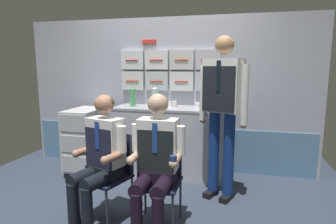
{
  "coord_description": "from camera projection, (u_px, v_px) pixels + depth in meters",
  "views": [
    {
      "loc": [
        0.97,
        -2.55,
        1.48
      ],
      "look_at": [
        0.3,
        0.27,
        1.01
      ],
      "focal_mm": 30.18,
      "sensor_mm": 36.0,
      "label": 1
    }
  ],
  "objects": [
    {
      "name": "folding_chair_left",
      "position": [
        112.0,
        166.0,
        2.79
      ],
      "size": [
        0.5,
        0.5,
        0.82
      ],
      "color": "#2D2D33",
      "rests_on": "ground"
    },
    {
      "name": "espresso_cup_small",
      "position": [
        170.0,
        104.0,
        3.89
      ],
      "size": [
        0.06,
        0.06,
        0.06
      ],
      "color": "white",
      "rests_on": "galley_counter"
    },
    {
      "name": "galley_counter",
      "position": [
        173.0,
        141.0,
        3.85
      ],
      "size": [
        1.57,
        0.53,
        0.93
      ],
      "color": "#ABAEB6",
      "rests_on": "ground"
    },
    {
      "name": "crew_member_standing",
      "position": [
        223.0,
        102.0,
        3.06
      ],
      "size": [
        0.53,
        0.38,
        1.8
      ],
      "color": "black",
      "rests_on": "ground"
    },
    {
      "name": "crew_member_right",
      "position": [
        156.0,
        158.0,
        2.49
      ],
      "size": [
        0.5,
        0.6,
        1.24
      ],
      "color": "black",
      "rests_on": "ground"
    },
    {
      "name": "galley_bulkhead",
      "position": [
        166.0,
        96.0,
        4.06
      ],
      "size": [
        4.2,
        0.14,
        2.15
      ],
      "color": "#A4A7B8",
      "rests_on": "ground"
    },
    {
      "name": "paper_cup_tan",
      "position": [
        175.0,
        104.0,
        3.76
      ],
      "size": [
        0.07,
        0.07,
        0.08
      ],
      "color": "silver",
      "rests_on": "galley_counter"
    },
    {
      "name": "coffee_cup_spare",
      "position": [
        198.0,
        105.0,
        3.72
      ],
      "size": [
        0.07,
        0.07,
        0.07
      ],
      "color": "white",
      "rests_on": "galley_counter"
    },
    {
      "name": "ground",
      "position": [
        134.0,
        213.0,
        2.92
      ],
      "size": [
        4.8,
        4.8,
        0.04
      ],
      "primitive_type": "cube",
      "color": "#2F3646"
    },
    {
      "name": "water_bottle_blue_cap",
      "position": [
        155.0,
        98.0,
        3.63
      ],
      "size": [
        0.08,
        0.08,
        0.3
      ],
      "color": "silver",
      "rests_on": "galley_counter"
    },
    {
      "name": "folding_chair_right",
      "position": [
        160.0,
        170.0,
        2.67
      ],
      "size": [
        0.4,
        0.41,
        0.82
      ],
      "color": "#2D2D33",
      "rests_on": "ground"
    },
    {
      "name": "crew_member_left",
      "position": [
        100.0,
        155.0,
        2.62
      ],
      "size": [
        0.51,
        0.65,
        1.22
      ],
      "color": "black",
      "rests_on": "ground"
    },
    {
      "name": "water_bottle_tall",
      "position": [
        133.0,
        97.0,
        3.85
      ],
      "size": [
        0.07,
        0.07,
        0.28
      ],
      "color": "#49A05D",
      "rests_on": "galley_counter"
    },
    {
      "name": "service_trolley",
      "position": [
        86.0,
        138.0,
        3.95
      ],
      "size": [
        0.4,
        0.65,
        0.89
      ],
      "color": "black",
      "rests_on": "ground"
    }
  ]
}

